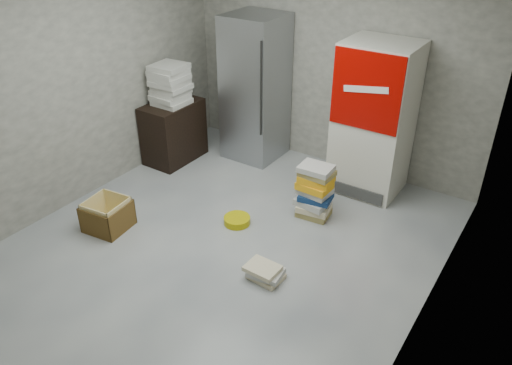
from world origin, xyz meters
The scene contains 10 objects.
ground centered at (0.00, 0.00, 0.00)m, with size 5.00×5.00×0.00m, color #B8B7B3.
room_shell centered at (0.00, 0.00, 1.80)m, with size 4.04×5.04×2.82m.
steel_fridge centered at (-0.90, 2.13, 0.95)m, with size 0.70×0.72×1.90m.
coke_cooler centered at (0.75, 2.12, 0.90)m, with size 0.80×0.73×1.80m.
wood_shelf centered at (-1.73, 1.40, 0.40)m, with size 0.50×0.80×0.80m, color black.
supply_box_stack centered at (-1.72, 1.40, 1.06)m, with size 0.44×0.43×0.52m.
phonebook_stack_main centered at (0.51, 1.20, 0.32)m, with size 0.41×0.33×0.64m.
phonebook_stack_side centered at (0.63, 0.00, 0.07)m, with size 0.36×0.28×0.14m.
cardboard_box centered at (-1.23, -0.25, 0.14)m, with size 0.47×0.47×0.34m.
bucket_lid centered at (-0.12, 0.59, 0.04)m, with size 0.29×0.29×0.08m, color #BBAD05.
Camera 1 is at (2.58, -3.07, 3.17)m, focal length 35.00 mm.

